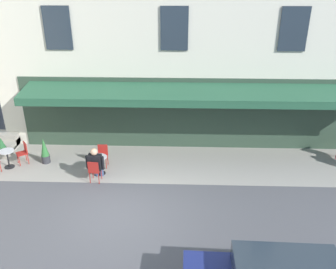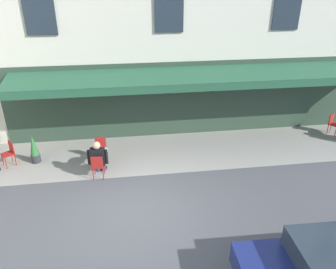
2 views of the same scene
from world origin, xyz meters
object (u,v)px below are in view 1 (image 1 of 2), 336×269
at_px(cafe_table_mid_terrace, 100,163).
at_px(cafe_chair_red_facing_street, 103,154).
at_px(seated_patron_in_black, 96,163).
at_px(potted_plant_mid_terrace, 45,151).
at_px(cafe_chair_red_corner_left, 24,151).
at_px(cafe_table_streetside, 7,156).
at_px(cafe_chair_red_corner_right, 94,170).
at_px(potted_plant_entrance_right, 2,146).

xyz_separation_m(cafe_table_mid_terrace, cafe_chair_red_facing_street, (0.01, -0.63, 0.06)).
relative_size(seated_patron_in_black, potted_plant_mid_terrace, 1.22).
height_order(cafe_chair_red_facing_street, cafe_chair_red_corner_left, same).
distance_m(cafe_table_mid_terrace, cafe_table_streetside, 3.83).
distance_m(cafe_chair_red_corner_left, seated_patron_in_black, 3.47).
height_order(cafe_table_mid_terrace, cafe_chair_red_facing_street, cafe_chair_red_facing_street).
distance_m(cafe_chair_red_corner_right, cafe_table_streetside, 3.89).
bearing_deg(cafe_chair_red_corner_right, cafe_chair_red_corner_left, -23.03).
bearing_deg(cafe_chair_red_facing_street, cafe_table_mid_terrace, 90.59).
height_order(cafe_chair_red_corner_right, cafe_table_streetside, cafe_chair_red_corner_right).
distance_m(cafe_chair_red_corner_left, potted_plant_entrance_right, 1.44).
xyz_separation_m(cafe_table_mid_terrace, cafe_table_streetside, (3.81, -0.37, 0.00)).
xyz_separation_m(cafe_chair_red_corner_right, potted_plant_entrance_right, (4.50, -2.06, -0.15)).
distance_m(cafe_chair_red_corner_left, potted_plant_mid_terrace, 0.86).
bearing_deg(cafe_table_streetside, cafe_chair_red_corner_right, 165.04).
bearing_deg(cafe_chair_red_facing_street, cafe_chair_red_corner_left, -2.06).
bearing_deg(cafe_table_streetside, potted_plant_mid_terrace, -162.29).
height_order(cafe_table_streetside, cafe_chair_red_corner_left, cafe_chair_red_corner_left).
relative_size(cafe_chair_red_corner_left, seated_patron_in_black, 0.67).
bearing_deg(potted_plant_mid_terrace, potted_plant_entrance_right, -16.47).
height_order(cafe_chair_red_corner_left, potted_plant_entrance_right, cafe_chair_red_corner_left).
relative_size(cafe_chair_red_corner_right, seated_patron_in_black, 0.67).
bearing_deg(potted_plant_mid_terrace, cafe_chair_red_corner_left, 3.89).
distance_m(cafe_table_streetside, cafe_chair_red_corner_left, 0.63).
bearing_deg(cafe_chair_red_corner_left, cafe_chair_red_corner_right, 156.97).
xyz_separation_m(cafe_table_streetside, potted_plant_entrance_right, (0.75, -1.06, -0.09)).
bearing_deg(seated_patron_in_black, cafe_chair_red_facing_street, -91.62).
xyz_separation_m(cafe_chair_red_facing_street, potted_plant_mid_terrace, (2.44, -0.18, -0.01)).
bearing_deg(cafe_chair_red_corner_right, potted_plant_entrance_right, -24.62).
distance_m(cafe_chair_red_corner_right, cafe_chair_red_facing_street, 1.26).
relative_size(cafe_chair_red_facing_street, cafe_chair_red_corner_left, 1.00).
distance_m(cafe_chair_red_facing_street, cafe_table_streetside, 3.81).
bearing_deg(cafe_chair_red_facing_street, potted_plant_mid_terrace, -4.15).
height_order(cafe_chair_red_corner_left, potted_plant_mid_terrace, potted_plant_mid_terrace).
bearing_deg(cafe_chair_red_corner_left, potted_plant_mid_terrace, -176.11).
bearing_deg(potted_plant_entrance_right, cafe_table_mid_terrace, 162.54).
height_order(cafe_table_mid_terrace, seated_patron_in_black, seated_patron_in_black).
bearing_deg(seated_patron_in_black, cafe_table_mid_terrace, -94.97).
bearing_deg(cafe_table_mid_terrace, potted_plant_entrance_right, -17.46).
relative_size(cafe_table_mid_terrace, cafe_chair_red_facing_street, 0.82).
relative_size(cafe_table_streetside, potted_plant_mid_terrace, 0.68).
distance_m(cafe_chair_red_corner_right, cafe_chair_red_corner_left, 3.53).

